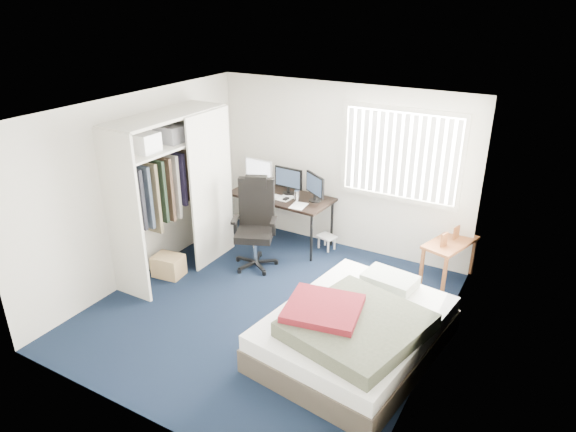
{
  "coord_description": "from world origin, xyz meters",
  "views": [
    {
      "loc": [
        2.9,
        -4.6,
        3.66
      ],
      "look_at": [
        0.05,
        0.4,
        1.13
      ],
      "focal_mm": 32.0,
      "sensor_mm": 36.0,
      "label": 1
    }
  ],
  "objects_px": {
    "nightstand": "(450,246)",
    "office_chair": "(256,232)",
    "bed": "(355,330)",
    "desk": "(282,193)"
  },
  "relations": [
    {
      "from": "bed",
      "to": "desk",
      "type": "bearing_deg",
      "value": 135.98
    },
    {
      "from": "office_chair",
      "to": "bed",
      "type": "relative_size",
      "value": 0.56
    },
    {
      "from": "office_chair",
      "to": "nightstand",
      "type": "relative_size",
      "value": 1.41
    },
    {
      "from": "office_chair",
      "to": "bed",
      "type": "distance_m",
      "value": 2.36
    },
    {
      "from": "desk",
      "to": "office_chair",
      "type": "relative_size",
      "value": 1.25
    },
    {
      "from": "office_chair",
      "to": "bed",
      "type": "height_order",
      "value": "office_chair"
    },
    {
      "from": "nightstand",
      "to": "bed",
      "type": "bearing_deg",
      "value": -103.17
    },
    {
      "from": "desk",
      "to": "bed",
      "type": "distance_m",
      "value": 2.93
    },
    {
      "from": "nightstand",
      "to": "office_chair",
      "type": "bearing_deg",
      "value": -160.06
    },
    {
      "from": "bed",
      "to": "office_chair",
      "type": "bearing_deg",
      "value": 149.85
    }
  ]
}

